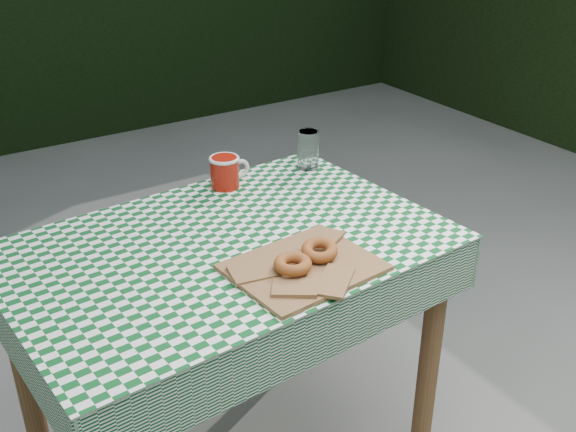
# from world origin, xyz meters

# --- Properties ---
(ground) EXTENTS (60.00, 60.00, 0.00)m
(ground) POSITION_xyz_m (0.00, 0.00, 0.00)
(ground) COLOR #54534F
(ground) RESTS_ON ground
(table) EXTENTS (1.13, 0.80, 0.75)m
(table) POSITION_xyz_m (-0.18, -0.12, 0.38)
(table) COLOR brown
(table) RESTS_ON ground
(tablecloth) EXTENTS (1.16, 0.82, 0.01)m
(tablecloth) POSITION_xyz_m (-0.18, -0.12, 0.75)
(tablecloth) COLOR #0B491C
(tablecloth) RESTS_ON table
(paper_bag) EXTENTS (0.36, 0.30, 0.02)m
(paper_bag) POSITION_xyz_m (-0.08, -0.34, 0.76)
(paper_bag) COLOR olive
(paper_bag) RESTS_ON tablecloth
(bagel_front) EXTENTS (0.10, 0.10, 0.03)m
(bagel_front) POSITION_xyz_m (-0.12, -0.35, 0.79)
(bagel_front) COLOR brown
(bagel_front) RESTS_ON paper_bag
(bagel_back) EXTENTS (0.12, 0.12, 0.03)m
(bagel_back) POSITION_xyz_m (-0.03, -0.33, 0.79)
(bagel_back) COLOR brown
(bagel_back) RESTS_ON paper_bag
(coffee_mug) EXTENTS (0.17, 0.17, 0.10)m
(coffee_mug) POSITION_xyz_m (-0.02, 0.18, 0.80)
(coffee_mug) COLOR maroon
(coffee_mug) RESTS_ON tablecloth
(drinking_glass) EXTENTS (0.08, 0.08, 0.12)m
(drinking_glass) POSITION_xyz_m (0.27, 0.18, 0.82)
(drinking_glass) COLOR silver
(drinking_glass) RESTS_ON tablecloth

